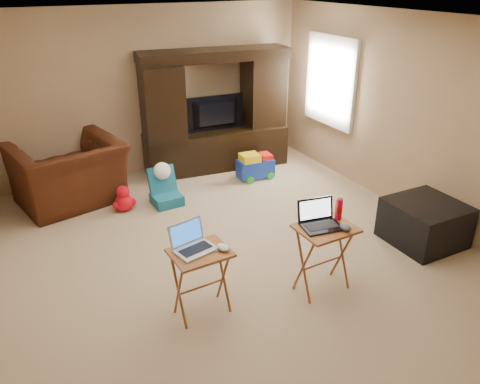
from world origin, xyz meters
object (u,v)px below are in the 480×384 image
recliner (69,174)px  television (217,114)px  tray_table_left (201,283)px  water_bottle (339,209)px  plush_toy (124,198)px  mouse_right (345,227)px  laptop_left (195,239)px  child_rocker (166,187)px  ottoman (424,223)px  mouse_left (223,247)px  laptop_right (322,216)px  push_toy (255,165)px  tray_table_right (323,259)px  entertainment_center (216,111)px

recliner → television: bearing=172.9°
tray_table_left → water_bottle: 1.49m
plush_toy → mouse_right: 3.13m
laptop_left → water_bottle: 1.45m
child_rocker → ottoman: (2.36, -2.33, -0.00)m
tray_table_left → mouse_right: (1.34, -0.34, 0.40)m
tray_table_left → mouse_left: size_ratio=4.92×
tray_table_left → laptop_right: bearing=-12.8°
plush_toy → laptop_right: 2.95m
laptop_left → laptop_right: laptop_right is taller
push_toy → child_rocker: bearing=-166.8°
tray_table_right → tray_table_left: bearing=167.7°
push_toy → plush_toy: bearing=-171.3°
plush_toy → tray_table_right: tray_table_right is taller
laptop_left → child_rocker: bearing=64.7°
child_rocker → tray_table_right: 2.64m
entertainment_center → tray_table_right: 3.53m
child_rocker → plush_toy: child_rocker is taller
plush_toy → water_bottle: water_bottle is taller
push_toy → mouse_right: (-0.65, -2.89, 0.53)m
plush_toy → tray_table_right: bearing=-63.3°
child_rocker → water_bottle: water_bottle is taller
plush_toy → tray_table_left: 2.40m
laptop_right → water_bottle: size_ratio=1.70×
recliner → tray_table_right: recliner is taller
tray_table_left → laptop_right: laptop_right is taller
plush_toy → entertainment_center: bearing=25.7°
television → mouse_right: (-0.31, -3.53, -0.16)m
mouse_right → recliner: bearing=121.3°
television → mouse_left: bearing=68.7°
mouse_right → child_rocker: bearing=108.2°
child_rocker → tray_table_left: (-0.46, -2.31, 0.08)m
ottoman → mouse_right: mouse_right is taller
recliner → laptop_right: bearing=107.4°
child_rocker → mouse_right: mouse_right is taller
laptop_right → entertainment_center: bearing=90.9°
ottoman → laptop_left: bearing=179.0°
ottoman → push_toy: bearing=107.9°
recliner → child_rocker: size_ratio=2.64×
recliner → laptop_left: 3.02m
child_rocker → tray_table_right: (0.74, -2.53, 0.10)m
tray_table_right → mouse_right: size_ratio=4.92×
entertainment_center → mouse_left: bearing=-107.5°
laptop_right → water_bottle: (0.24, 0.06, -0.01)m
water_bottle → recliner: bearing=123.8°
child_rocker → ottoman: bearing=-48.0°
laptop_left → laptop_right: 1.22m
laptop_left → push_toy: bearing=38.2°
plush_toy → laptop_right: laptop_right is taller
recliner → mouse_right: recliner is taller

